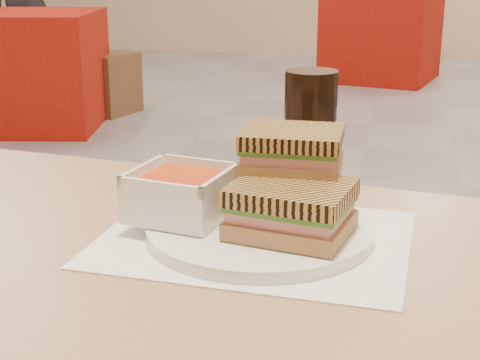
% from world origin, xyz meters
% --- Properties ---
extents(tray_liner, '(0.36, 0.29, 0.00)m').
position_xyz_m(tray_liner, '(0.03, -2.00, 0.75)').
color(tray_liner, white).
rests_on(tray_liner, main_table).
extents(plate, '(0.26, 0.26, 0.01)m').
position_xyz_m(plate, '(0.03, -1.99, 0.76)').
color(plate, white).
rests_on(plate, tray_liner).
extents(soup_bowl, '(0.12, 0.12, 0.06)m').
position_xyz_m(soup_bowl, '(-0.06, -1.99, 0.79)').
color(soup_bowl, white).
rests_on(soup_bowl, plate).
extents(panini_lower, '(0.14, 0.13, 0.06)m').
position_xyz_m(panini_lower, '(0.07, -2.01, 0.80)').
color(panini_lower, '#9C6E3F').
rests_on(panini_lower, plate).
extents(panini_upper, '(0.12, 0.10, 0.05)m').
position_xyz_m(panini_upper, '(0.06, -1.95, 0.84)').
color(panini_upper, '#9C6E3F').
rests_on(panini_upper, panini_lower).
extents(cola_glass, '(0.07, 0.07, 0.16)m').
position_xyz_m(cola_glass, '(0.06, -1.76, 0.83)').
color(cola_glass, black).
rests_on(cola_glass, main_table).
extents(bg_table_0, '(0.96, 0.96, 0.72)m').
position_xyz_m(bg_table_0, '(-2.09, 1.33, 0.36)').
color(bg_table_0, maroon).
rests_on(bg_table_0, ground).
extents(bg_table_2, '(1.04, 1.04, 0.77)m').
position_xyz_m(bg_table_2, '(-0.01, 3.61, 0.38)').
color(bg_table_2, maroon).
rests_on(bg_table_2, ground).
extents(bg_chair_0r, '(0.45, 0.45, 0.41)m').
position_xyz_m(bg_chair_0r, '(-1.80, 1.80, 0.20)').
color(bg_chair_0r, brown).
rests_on(bg_chair_0r, ground).
extents(bg_chair_2l, '(0.44, 0.44, 0.45)m').
position_xyz_m(bg_chair_2l, '(-0.02, 3.83, 0.22)').
color(bg_chair_2l, brown).
rests_on(bg_chair_2l, ground).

